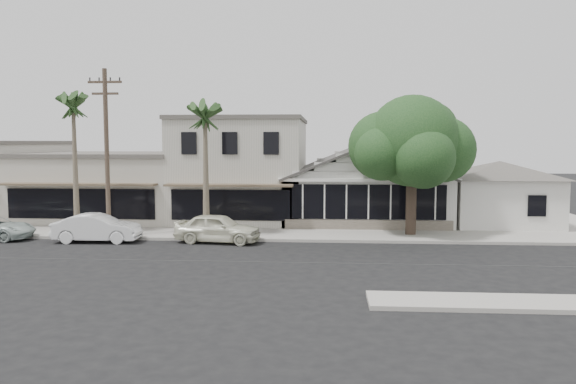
# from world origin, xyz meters

# --- Properties ---
(ground) EXTENTS (140.00, 140.00, 0.00)m
(ground) POSITION_xyz_m (0.00, 0.00, 0.00)
(ground) COLOR black
(ground) RESTS_ON ground
(sidewalk_north) EXTENTS (90.00, 3.50, 0.15)m
(sidewalk_north) POSITION_xyz_m (-8.00, 6.75, 0.07)
(sidewalk_north) COLOR #9E9991
(sidewalk_north) RESTS_ON ground
(corner_shop) EXTENTS (10.40, 8.60, 5.10)m
(corner_shop) POSITION_xyz_m (5.00, 12.47, 2.62)
(corner_shop) COLOR silver
(corner_shop) RESTS_ON ground
(side_cottage) EXTENTS (6.00, 6.00, 3.00)m
(side_cottage) POSITION_xyz_m (13.20, 11.50, 1.50)
(side_cottage) COLOR silver
(side_cottage) RESTS_ON ground
(row_building_near) EXTENTS (8.00, 10.00, 6.50)m
(row_building_near) POSITION_xyz_m (-3.00, 13.50, 3.25)
(row_building_near) COLOR beige
(row_building_near) RESTS_ON ground
(row_building_midnear) EXTENTS (10.00, 10.00, 4.20)m
(row_building_midnear) POSITION_xyz_m (-12.00, 13.50, 2.10)
(row_building_midnear) COLOR beige
(row_building_midnear) RESTS_ON ground
(utility_pole) EXTENTS (1.80, 0.24, 9.00)m
(utility_pole) POSITION_xyz_m (-9.00, 5.20, 4.79)
(utility_pole) COLOR brown
(utility_pole) RESTS_ON ground
(car_0) EXTENTS (4.62, 2.35, 1.50)m
(car_0) POSITION_xyz_m (-2.97, 4.55, 0.75)
(car_0) COLOR silver
(car_0) RESTS_ON ground
(car_1) EXTENTS (4.49, 1.73, 1.46)m
(car_1) POSITION_xyz_m (-9.25, 4.25, 0.73)
(car_1) COLOR white
(car_1) RESTS_ON ground
(shade_tree) EXTENTS (6.95, 6.28, 7.71)m
(shade_tree) POSITION_xyz_m (7.14, 7.22, 5.07)
(shade_tree) COLOR #403027
(shade_tree) RESTS_ON ground
(palm_east) EXTENTS (2.74, 2.74, 7.71)m
(palm_east) POSITION_xyz_m (-3.83, 5.75, 6.57)
(palm_east) COLOR #726651
(palm_east) RESTS_ON ground
(palm_mid) EXTENTS (2.93, 2.93, 8.19)m
(palm_mid) POSITION_xyz_m (-11.10, 5.95, 7.05)
(palm_mid) COLOR #726651
(palm_mid) RESTS_ON ground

